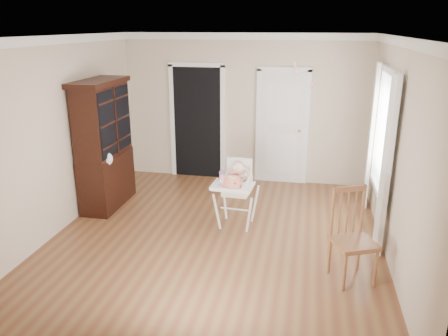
% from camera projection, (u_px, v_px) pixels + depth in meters
% --- Properties ---
extents(floor, '(5.00, 5.00, 0.00)m').
position_uv_depth(floor, '(216.00, 237.00, 6.12)').
color(floor, brown).
rests_on(floor, ground).
extents(ceiling, '(5.00, 5.00, 0.00)m').
position_uv_depth(ceiling, '(215.00, 36.00, 5.28)').
color(ceiling, white).
rests_on(ceiling, wall_back).
extents(wall_back, '(4.50, 0.00, 4.50)m').
position_uv_depth(wall_back, '(245.00, 109.00, 8.03)').
color(wall_back, beige).
rests_on(wall_back, floor).
extents(wall_left, '(0.00, 5.00, 5.00)m').
position_uv_depth(wall_left, '(59.00, 136.00, 6.12)').
color(wall_left, beige).
rests_on(wall_left, floor).
extents(wall_right, '(0.00, 5.00, 5.00)m').
position_uv_depth(wall_right, '(397.00, 153.00, 5.28)').
color(wall_right, beige).
rests_on(wall_right, floor).
extents(crown_molding, '(4.50, 5.00, 0.12)m').
position_uv_depth(crown_molding, '(215.00, 41.00, 5.30)').
color(crown_molding, white).
rests_on(crown_molding, ceiling).
extents(doorway, '(1.06, 0.05, 2.22)m').
position_uv_depth(doorway, '(197.00, 120.00, 8.26)').
color(doorway, black).
rests_on(doorway, wall_back).
extents(closet_door, '(0.96, 0.09, 2.13)m').
position_uv_depth(closet_door, '(282.00, 129.00, 7.98)').
color(closet_door, white).
rests_on(closet_door, wall_back).
extents(window_right, '(0.13, 1.84, 2.30)m').
position_uv_depth(window_right, '(381.00, 142.00, 6.06)').
color(window_right, white).
rests_on(window_right, wall_right).
extents(high_chair, '(0.62, 0.75, 1.01)m').
position_uv_depth(high_chair, '(236.00, 186.00, 6.29)').
color(high_chair, white).
rests_on(high_chair, floor).
extents(baby, '(0.28, 0.21, 0.41)m').
position_uv_depth(baby, '(237.00, 176.00, 6.27)').
color(baby, beige).
rests_on(baby, high_chair).
extents(cake, '(0.29, 0.29, 0.13)m').
position_uv_depth(cake, '(232.00, 182.00, 6.01)').
color(cake, silver).
rests_on(cake, high_chair).
extents(sippy_cup, '(0.08, 0.08, 0.20)m').
position_uv_depth(sippy_cup, '(222.00, 176.00, 6.18)').
color(sippy_cup, pink).
rests_on(sippy_cup, high_chair).
extents(china_cabinet, '(0.54, 1.21, 2.04)m').
position_uv_depth(china_cabinet, '(104.00, 145.00, 6.91)').
color(china_cabinet, black).
rests_on(china_cabinet, floor).
extents(dining_chair, '(0.59, 0.59, 1.09)m').
position_uv_depth(dining_chair, '(352.00, 239.00, 4.98)').
color(dining_chair, brown).
rests_on(dining_chair, floor).
extents(streamer, '(0.09, 0.49, 0.15)m').
position_uv_depth(streamer, '(295.00, 68.00, 6.22)').
color(streamer, pink).
rests_on(streamer, ceiling).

